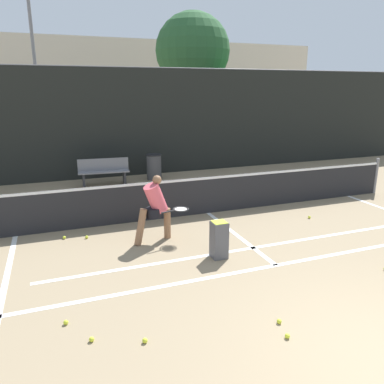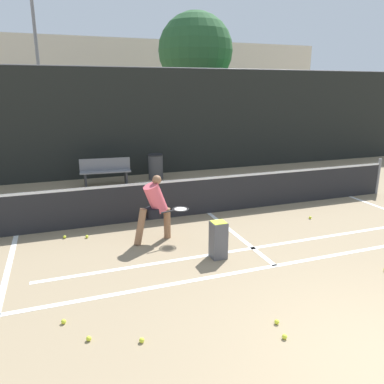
{
  "view_description": "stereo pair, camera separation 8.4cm",
  "coord_description": "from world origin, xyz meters",
  "px_view_note": "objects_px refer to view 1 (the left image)",
  "views": [
    {
      "loc": [
        -3.56,
        -2.29,
        3.07
      ],
      "look_at": [
        -0.88,
        4.89,
        0.95
      ],
      "focal_mm": 35.0,
      "sensor_mm": 36.0,
      "label": 1
    },
    {
      "loc": [
        -3.48,
        -2.32,
        3.07
      ],
      "look_at": [
        -0.88,
        4.89,
        0.95
      ],
      "focal_mm": 35.0,
      "sensor_mm": 36.0,
      "label": 2
    }
  ],
  "objects_px": {
    "ball_hopper": "(219,239)",
    "parked_car": "(205,140)",
    "player_practicing": "(156,207)",
    "trash_bin": "(154,167)",
    "courtside_bench": "(104,171)"
  },
  "relations": [
    {
      "from": "ball_hopper",
      "to": "parked_car",
      "type": "xyz_separation_m",
      "value": [
        4.42,
        11.41,
        0.25
      ]
    },
    {
      "from": "ball_hopper",
      "to": "player_practicing",
      "type": "bearing_deg",
      "value": 126.86
    },
    {
      "from": "parked_car",
      "to": "trash_bin",
      "type": "bearing_deg",
      "value": -129.05
    },
    {
      "from": "ball_hopper",
      "to": "trash_bin",
      "type": "xyz_separation_m",
      "value": [
        0.5,
        6.57,
        0.07
      ]
    },
    {
      "from": "trash_bin",
      "to": "parked_car",
      "type": "relative_size",
      "value": 0.2
    },
    {
      "from": "courtside_bench",
      "to": "parked_car",
      "type": "distance_m",
      "value": 7.57
    },
    {
      "from": "courtside_bench",
      "to": "parked_car",
      "type": "bearing_deg",
      "value": 46.3
    },
    {
      "from": "ball_hopper",
      "to": "trash_bin",
      "type": "bearing_deg",
      "value": 85.68
    },
    {
      "from": "player_practicing",
      "to": "ball_hopper",
      "type": "distance_m",
      "value": 1.53
    },
    {
      "from": "parked_car",
      "to": "courtside_bench",
      "type": "bearing_deg",
      "value": -138.58
    },
    {
      "from": "player_practicing",
      "to": "courtside_bench",
      "type": "distance_m",
      "value": 5.24
    },
    {
      "from": "trash_bin",
      "to": "ball_hopper",
      "type": "bearing_deg",
      "value": -94.32
    },
    {
      "from": "courtside_bench",
      "to": "parked_car",
      "type": "xyz_separation_m",
      "value": [
        5.67,
        5.0,
        0.15
      ]
    },
    {
      "from": "ball_hopper",
      "to": "trash_bin",
      "type": "distance_m",
      "value": 6.59
    },
    {
      "from": "ball_hopper",
      "to": "parked_car",
      "type": "height_order",
      "value": "parked_car"
    }
  ]
}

